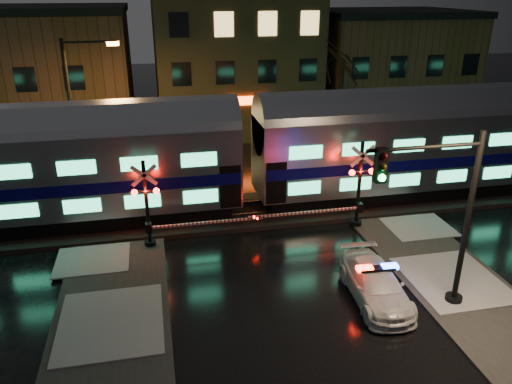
% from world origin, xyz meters
% --- Properties ---
extents(ground, '(120.00, 120.00, 0.00)m').
position_xyz_m(ground, '(0.00, 0.00, 0.00)').
color(ground, black).
rests_on(ground, ground).
extents(ballast, '(90.00, 4.20, 0.24)m').
position_xyz_m(ballast, '(0.00, 5.00, 0.12)').
color(ballast, black).
rests_on(ballast, ground).
extents(sidewalk_right, '(4.00, 20.00, 0.12)m').
position_xyz_m(sidewalk_right, '(6.50, -6.00, 0.06)').
color(sidewalk_right, '#2D2D2D').
rests_on(sidewalk_right, ground).
extents(building_left, '(14.00, 10.00, 9.00)m').
position_xyz_m(building_left, '(-13.00, 22.00, 4.50)').
color(building_left, '#512D1F').
rests_on(building_left, ground).
extents(building_mid, '(12.00, 11.00, 11.50)m').
position_xyz_m(building_mid, '(2.00, 22.50, 5.75)').
color(building_mid, brown).
rests_on(building_mid, ground).
extents(building_right, '(12.00, 10.00, 8.50)m').
position_xyz_m(building_right, '(15.00, 22.00, 4.25)').
color(building_right, '#512D1F').
rests_on(building_right, ground).
extents(train, '(51.00, 3.12, 5.92)m').
position_xyz_m(train, '(-0.16, 5.00, 3.38)').
color(train, black).
rests_on(train, ballast).
extents(police_car, '(2.06, 4.50, 1.43)m').
position_xyz_m(police_car, '(3.00, -3.41, 0.64)').
color(police_car, silver).
rests_on(police_car, ground).
extents(crossing_signal_right, '(6.05, 0.67, 4.28)m').
position_xyz_m(crossing_signal_right, '(4.31, 2.31, 1.78)').
color(crossing_signal_right, black).
rests_on(crossing_signal_right, ground).
extents(crossing_signal_left, '(5.74, 0.65, 4.06)m').
position_xyz_m(crossing_signal_left, '(-4.74, 2.31, 1.68)').
color(crossing_signal_left, black).
rests_on(crossing_signal_left, ground).
extents(traffic_light, '(4.25, 0.74, 6.57)m').
position_xyz_m(traffic_light, '(4.69, -4.30, 3.49)').
color(traffic_light, black).
rests_on(traffic_light, ground).
extents(streetlight, '(2.82, 0.30, 8.43)m').
position_xyz_m(streetlight, '(-8.35, 9.00, 4.86)').
color(streetlight, black).
rests_on(streetlight, ground).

